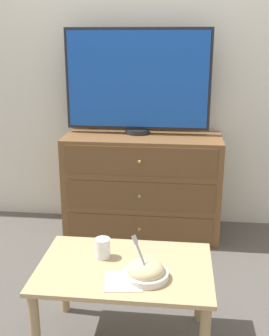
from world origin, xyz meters
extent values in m
plane|color=#56514C|center=(0.00, 0.00, 0.00)|extent=(12.00, 12.00, 0.00)
cube|color=white|center=(0.00, 0.03, 1.30)|extent=(12.00, 0.05, 2.60)
cube|color=brown|center=(0.01, -0.25, 0.37)|extent=(1.11, 0.43, 0.74)
cube|color=brown|center=(0.01, -0.47, 0.12)|extent=(1.02, 0.01, 0.20)
sphere|color=tan|center=(0.01, -0.47, 0.12)|extent=(0.02, 0.02, 0.02)
cube|color=brown|center=(0.01, -0.47, 0.37)|extent=(1.02, 0.01, 0.20)
sphere|color=tan|center=(0.01, -0.47, 0.37)|extent=(0.02, 0.02, 0.02)
cube|color=brown|center=(0.01, -0.47, 0.61)|extent=(1.02, 0.01, 0.20)
sphere|color=tan|center=(0.01, -0.47, 0.61)|extent=(0.02, 0.02, 0.02)
cylinder|color=#232328|center=(-0.04, -0.17, 0.75)|extent=(0.18, 0.18, 0.03)
cube|color=#232328|center=(-0.04, -0.16, 1.12)|extent=(1.02, 0.04, 0.70)
cube|color=blue|center=(-0.04, -0.18, 1.12)|extent=(0.98, 0.01, 0.66)
cube|color=tan|center=(0.04, -1.48, 0.41)|extent=(0.78, 0.52, 0.02)
cylinder|color=tan|center=(-0.31, -1.70, 0.20)|extent=(0.04, 0.04, 0.40)
cylinder|color=tan|center=(-0.31, -1.25, 0.20)|extent=(0.04, 0.04, 0.40)
cylinder|color=tan|center=(0.40, -1.25, 0.20)|extent=(0.04, 0.04, 0.40)
cylinder|color=silver|center=(0.15, -1.56, 0.43)|extent=(0.20, 0.20, 0.03)
ellipsoid|color=beige|center=(0.15, -1.56, 0.46)|extent=(0.16, 0.16, 0.08)
cube|color=silver|center=(0.13, -1.58, 0.52)|extent=(0.07, 0.05, 0.15)
cube|color=silver|center=(0.10, -1.56, 0.60)|extent=(0.03, 0.03, 0.03)
cylinder|color=beige|center=(-0.07, -1.41, 0.45)|extent=(0.06, 0.06, 0.06)
cylinder|color=white|center=(-0.07, -1.41, 0.47)|extent=(0.07, 0.07, 0.09)
cube|color=silver|center=(0.06, -1.60, 0.42)|extent=(0.18, 0.18, 0.00)
camera|label=1|loc=(0.27, -3.13, 1.40)|focal=45.00mm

